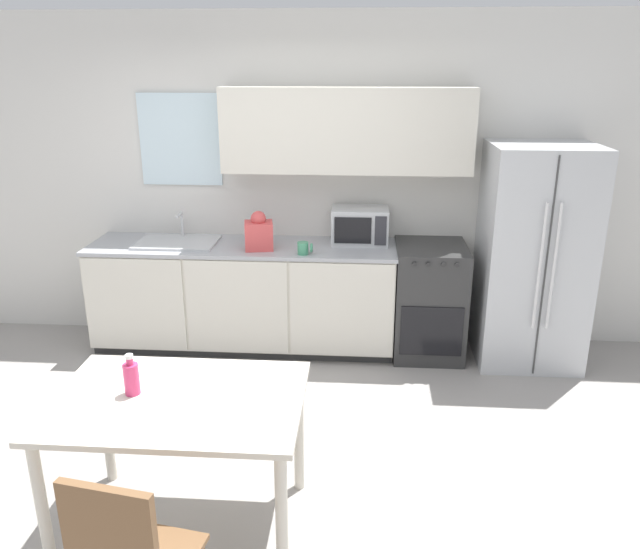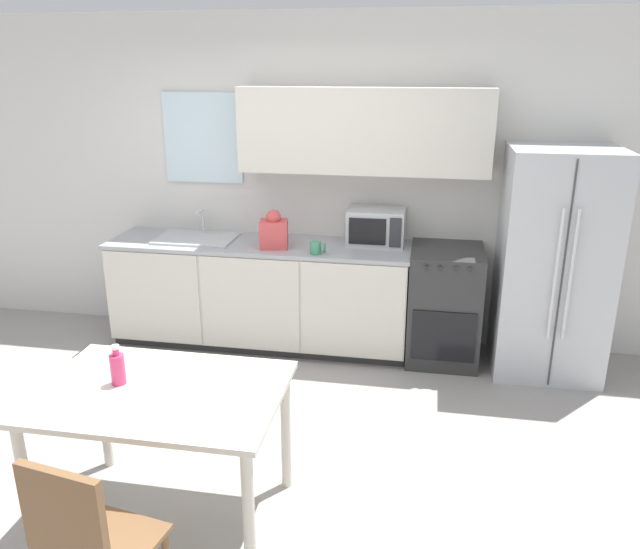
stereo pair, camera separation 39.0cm
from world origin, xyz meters
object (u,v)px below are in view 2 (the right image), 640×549
(coffee_mug, at_px, (317,248))
(dining_table, at_px, (162,408))
(microwave, at_px, (376,227))
(dining_chair_near, at_px, (85,544))
(oven_range, at_px, (444,305))
(refrigerator, at_px, (553,263))
(drink_bottle, at_px, (118,368))

(coffee_mug, xyz_separation_m, dining_table, (-0.43, -1.98, -0.28))
(microwave, bearing_deg, coffee_mug, -140.50)
(dining_chair_near, bearing_deg, coffee_mug, 91.65)
(microwave, height_order, dining_chair_near, microwave)
(oven_range, bearing_deg, dining_table, -123.07)
(coffee_mug, bearing_deg, dining_chair_near, -98.31)
(dining_table, bearing_deg, refrigerator, 44.26)
(refrigerator, distance_m, coffee_mug, 1.80)
(refrigerator, bearing_deg, dining_chair_near, -126.52)
(microwave, relative_size, coffee_mug, 3.85)
(drink_bottle, bearing_deg, oven_range, 52.64)
(coffee_mug, relative_size, drink_bottle, 0.56)
(oven_range, relative_size, refrigerator, 0.53)
(oven_range, height_order, drink_bottle, drink_bottle)
(refrigerator, relative_size, dining_table, 1.42)
(dining_table, xyz_separation_m, dining_chair_near, (0.02, -0.80, -0.13))
(dining_table, bearing_deg, coffee_mug, 77.72)
(oven_range, height_order, refrigerator, refrigerator)
(oven_range, bearing_deg, microwave, 167.50)
(microwave, relative_size, dining_table, 0.37)
(oven_range, bearing_deg, drink_bottle, -127.36)
(drink_bottle, bearing_deg, refrigerator, 41.14)
(drink_bottle, bearing_deg, microwave, 64.79)
(coffee_mug, relative_size, dining_table, 0.10)
(microwave, distance_m, drink_bottle, 2.55)
(oven_range, height_order, dining_table, oven_range)
(microwave, height_order, dining_table, microwave)
(dining_chair_near, relative_size, drink_bottle, 4.40)
(dining_table, relative_size, drink_bottle, 5.78)
(oven_range, relative_size, dining_table, 0.75)
(coffee_mug, bearing_deg, microwave, 39.50)
(oven_range, relative_size, drink_bottle, 4.37)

